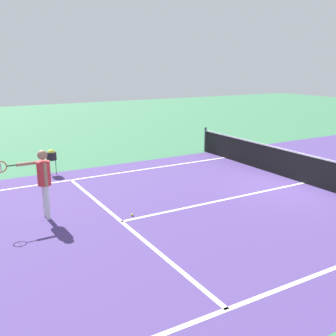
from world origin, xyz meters
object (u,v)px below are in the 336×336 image
at_px(ball_hopper, 51,155).
at_px(tennis_ball_mid_court, 132,215).
at_px(player_near, 43,176).
at_px(net, 305,168).

height_order(ball_hopper, tennis_ball_mid_court, ball_hopper).
relative_size(player_near, ball_hopper, 1.98).
bearing_deg(ball_hopper, player_near, -16.55).
distance_m(ball_hopper, tennis_ball_mid_court, 5.09).
distance_m(net, tennis_ball_mid_court, 6.03).
xyz_separation_m(ball_hopper, tennis_ball_mid_court, (4.99, 0.72, -0.64)).
height_order(net, tennis_ball_mid_court, net).
distance_m(net, ball_hopper, 8.50).
bearing_deg(ball_hopper, net, 52.31).
relative_size(player_near, tennis_ball_mid_court, 26.20).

